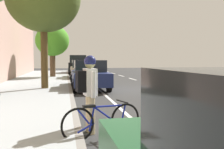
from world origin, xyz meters
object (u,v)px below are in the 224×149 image
parked_sedan_tan_second (82,69)px  street_tree_near_cyclist (52,41)px  parked_suv_black_nearest (78,64)px  cyclist_with_backpack (89,86)px  bicycle_at_curb (102,121)px  parked_sedan_dark_blue_mid (89,75)px

parked_sedan_tan_second → street_tree_near_cyclist: bearing=-28.8°
parked_suv_black_nearest → parked_sedan_tan_second: (0.04, 7.56, -0.27)m
parked_sedan_tan_second → cyclist_with_backpack: bearing=86.8°
parked_suv_black_nearest → bicycle_at_curb: (0.68, 23.25, -0.67)m
bicycle_at_curb → cyclist_with_backpack: size_ratio=0.99×
parked_sedan_tan_second → cyclist_with_backpack: cyclist_with_backpack is taller
bicycle_at_curb → street_tree_near_cyclist: 17.28m
parked_suv_black_nearest → cyclist_with_backpack: bearing=87.7°
parked_sedan_dark_blue_mid → street_tree_near_cyclist: size_ratio=1.04×
parked_sedan_tan_second → bicycle_at_curb: 15.70m
parked_sedan_tan_second → parked_sedan_dark_blue_mid: (0.08, 7.09, 0.00)m
parked_sedan_tan_second → street_tree_near_cyclist: 3.54m
bicycle_at_curb → cyclist_with_backpack: 0.82m
parked_sedan_tan_second → bicycle_at_curb: (0.64, 15.68, -0.39)m
parked_sedan_dark_blue_mid → bicycle_at_curb: 8.62m
parked_sedan_dark_blue_mid → bicycle_at_curb: parked_sedan_dark_blue_mid is taller
parked_sedan_dark_blue_mid → cyclist_with_backpack: cyclist_with_backpack is taller
cyclist_with_backpack → parked_sedan_tan_second: bearing=-93.2°
bicycle_at_curb → parked_suv_black_nearest: bearing=-91.7°
parked_sedan_tan_second → parked_sedan_dark_blue_mid: size_ratio=1.00×
street_tree_near_cyclist → cyclist_with_backpack: bearing=95.1°
parked_sedan_dark_blue_mid → bicycle_at_curb: bearing=86.3°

